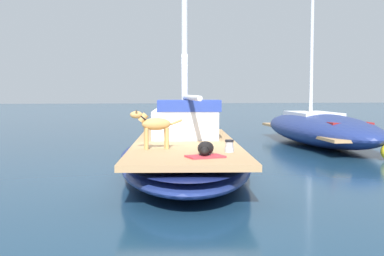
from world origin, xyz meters
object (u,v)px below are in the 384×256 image
sailboat_main (185,157)px  deck_towel (205,157)px  dog_black (206,149)px  moored_boat_starboard_side (319,128)px  dog_tan (154,125)px  deck_winch (229,146)px

sailboat_main → deck_towel: (0.00, -2.50, 0.34)m
dog_black → deck_towel: (-0.05, -0.28, -0.09)m
sailboat_main → moored_boat_starboard_side: size_ratio=0.97×
dog_tan → dog_black: (0.77, -0.97, -0.32)m
deck_winch → moored_boat_starboard_side: size_ratio=0.03×
dog_tan → deck_towel: bearing=-60.0°
sailboat_main → deck_towel: deck_towel is taller
dog_tan → deck_winch: size_ratio=4.47×
moored_boat_starboard_side → deck_winch: bearing=-122.7°
deck_winch → deck_towel: bearing=-130.0°
sailboat_main → moored_boat_starboard_side: bearing=45.1°
sailboat_main → deck_winch: size_ratio=35.57×
dog_black → moored_boat_starboard_side: bearing=55.9°
moored_boat_starboard_side → dog_black: bearing=-124.1°
dog_tan → dog_black: size_ratio=0.99×
deck_winch → dog_tan: bearing=152.5°
dog_tan → moored_boat_starboard_side: moored_boat_starboard_side is taller
dog_black → deck_winch: size_ratio=4.51×
sailboat_main → moored_boat_starboard_side: (4.86, 4.88, 0.20)m
dog_tan → dog_black: dog_tan is taller
deck_towel → moored_boat_starboard_side: bearing=56.7°
deck_winch → deck_towel: (-0.51, -0.61, -0.08)m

